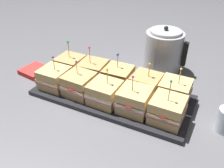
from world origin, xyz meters
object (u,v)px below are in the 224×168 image
at_px(sandwich_front_far_left, 55,78).
at_px(sandwich_back_far_right, 175,92).
at_px(serving_platter, 112,95).
at_px(sandwich_front_right, 135,100).
at_px(sandwich_back_right, 146,85).
at_px(sandwich_front_center, 104,93).
at_px(sandwich_back_far_left, 71,66).
at_px(kettle_steel, 163,51).
at_px(sandwich_back_center, 118,78).
at_px(sandwich_back_left, 93,71).
at_px(napkin_stack, 35,71).
at_px(sandwich_front_left, 79,85).
at_px(sandwich_front_far_right, 167,110).

height_order(sandwich_front_far_left, sandwich_back_far_right, sandwich_back_far_right).
bearing_deg(serving_platter, sandwich_front_right, -26.02).
bearing_deg(serving_platter, sandwich_back_far_right, 13.99).
height_order(sandwich_front_right, sandwich_back_right, sandwich_front_right).
relative_size(sandwich_front_center, sandwich_back_far_left, 0.92).
distance_m(sandwich_back_far_left, kettle_steel, 0.45).
bearing_deg(sandwich_back_center, kettle_steel, 65.79).
bearing_deg(sandwich_back_right, sandwich_front_center, -135.39).
relative_size(sandwich_back_left, napkin_stack, 1.26).
bearing_deg(sandwich_front_right, sandwich_front_left, 179.85).
distance_m(sandwich_front_far_left, sandwich_front_left, 0.12).
bearing_deg(serving_platter, sandwich_front_far_right, -14.00).
distance_m(sandwich_back_far_left, sandwich_back_far_right, 0.49).
bearing_deg(sandwich_back_far_left, sandwich_front_far_left, -88.98).
bearing_deg(sandwich_back_left, sandwich_front_left, -89.11).
bearing_deg(sandwich_front_left, sandwich_back_center, 44.85).
relative_size(sandwich_front_left, sandwich_back_right, 1.02).
xyz_separation_m(serving_platter, sandwich_front_center, (-0.00, -0.06, 0.05)).
xyz_separation_m(sandwich_front_far_left, sandwich_back_far_right, (0.49, 0.12, 0.00)).
xyz_separation_m(sandwich_front_far_left, sandwich_back_center, (0.24, 0.12, 0.00)).
bearing_deg(sandwich_back_center, sandwich_front_far_right, -26.03).
distance_m(sandwich_back_far_left, napkin_stack, 0.20).
bearing_deg(serving_platter, napkin_stack, 178.10).
xyz_separation_m(sandwich_back_center, napkin_stack, (-0.43, -0.04, -0.05)).
height_order(sandwich_back_far_left, kettle_steel, kettle_steel).
distance_m(sandwich_front_far_left, sandwich_back_far_left, 0.12).
height_order(serving_platter, sandwich_front_left, sandwich_front_left).
distance_m(sandwich_front_center, sandwich_back_center, 0.12).
relative_size(sandwich_back_left, sandwich_back_center, 1.08).
relative_size(sandwich_front_far_right, napkin_stack, 1.30).
relative_size(sandwich_front_far_left, sandwich_front_left, 1.00).
xyz_separation_m(sandwich_front_far_right, sandwich_back_right, (-0.12, 0.12, -0.00)).
relative_size(serving_platter, sandwich_back_center, 4.24).
bearing_deg(sandwich_back_center, serving_platter, -89.29).
bearing_deg(sandwich_back_far_right, sandwich_front_right, -135.00).
bearing_deg(sandwich_back_left, sandwich_front_center, -45.53).
bearing_deg(serving_platter, kettle_steel, 69.94).
relative_size(sandwich_front_center, napkin_stack, 1.16).
bearing_deg(sandwich_front_right, napkin_stack, 172.37).
relative_size(sandwich_front_right, sandwich_front_far_right, 0.90).
bearing_deg(kettle_steel, sandwich_front_far_left, -133.30).
bearing_deg(sandwich_front_far_right, serving_platter, 166.00).
relative_size(sandwich_front_right, sandwich_back_right, 1.05).
bearing_deg(sandwich_back_far_right, sandwich_front_far_right, -88.25).
xyz_separation_m(sandwich_back_center, sandwich_back_right, (0.13, 0.00, -0.00)).
relative_size(sandwich_front_center, sandwich_back_far_right, 0.96).
xyz_separation_m(sandwich_front_far_right, sandwich_back_far_left, (-0.49, 0.12, -0.00)).
distance_m(sandwich_front_center, sandwich_back_left, 0.17).
xyz_separation_m(sandwich_back_far_left, napkin_stack, (-0.18, -0.05, -0.05)).
height_order(sandwich_front_far_left, sandwich_front_right, sandwich_front_right).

